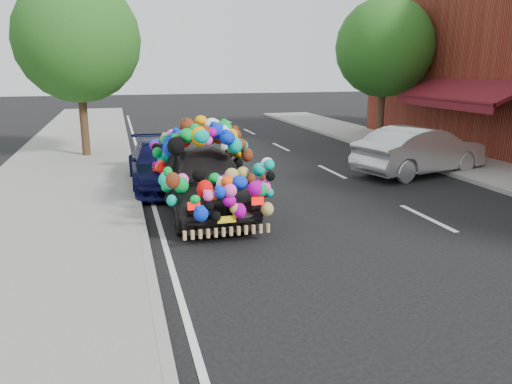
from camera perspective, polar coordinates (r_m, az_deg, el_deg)
ground at (r=9.82m, az=1.25°, el=-4.65°), size 100.00×100.00×0.00m
sidewalk at (r=9.56m, az=-24.41°, el=-6.13°), size 4.00×60.00×0.12m
kerb at (r=9.43m, az=-12.61°, el=-5.40°), size 0.15×60.00×0.13m
footpath_far at (r=16.43m, az=26.42°, el=1.79°), size 3.00×40.00×0.12m
lane_markings at (r=11.35m, az=18.95°, el=-2.79°), size 6.00×50.00×0.01m
tree_near_sidewalk at (r=18.45m, az=-19.77°, el=16.06°), size 4.20×4.20×6.13m
tree_far_b at (r=21.72m, az=14.51°, el=15.69°), size 4.00×4.00×5.90m
plush_art_car at (r=10.97m, az=-5.94°, el=3.11°), size 2.12×4.50×2.11m
navy_sedan at (r=13.68m, az=-10.66°, el=3.17°), size 1.74×4.21×1.22m
silver_hatchback at (r=15.77m, az=18.30°, el=4.53°), size 4.58×2.62×1.43m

